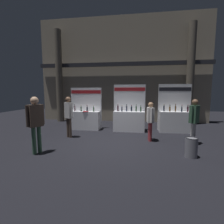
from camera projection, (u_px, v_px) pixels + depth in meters
ground_plane at (110, 144)px, 6.18m from camera, size 24.00×24.00×0.00m
hall_colonnade at (122, 71)px, 10.71m from camera, size 11.15×1.00×6.85m
exhibitor_booth_0 at (85, 118)px, 8.66m from camera, size 1.70×0.70×2.21m
exhibitor_booth_1 at (129, 119)px, 8.24m from camera, size 1.62×0.66×2.36m
exhibitor_booth_2 at (175, 120)px, 8.04m from camera, size 1.59×0.66×2.37m
trash_bin at (191, 147)px, 4.91m from camera, size 0.36×0.36×0.61m
visitor_1 at (69, 114)px, 7.00m from camera, size 0.43×0.33×1.77m
visitor_2 at (150, 118)px, 6.49m from camera, size 0.28×0.52×1.57m
visitor_4 at (194, 118)px, 6.03m from camera, size 0.41×0.42×1.71m
visitor_5 at (36, 120)px, 5.11m from camera, size 0.39×0.52×1.82m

